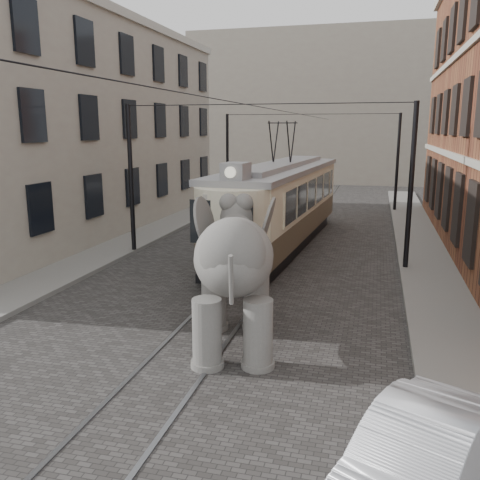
# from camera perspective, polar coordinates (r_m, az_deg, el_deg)

# --- Properties ---
(ground) EXTENTS (120.00, 120.00, 0.00)m
(ground) POSITION_cam_1_polar(r_m,az_deg,el_deg) (14.54, -2.15, -8.17)
(ground) COLOR #3F3C3A
(tram_rails) EXTENTS (1.54, 80.00, 0.02)m
(tram_rails) POSITION_cam_1_polar(r_m,az_deg,el_deg) (14.54, -2.15, -8.13)
(tram_rails) COLOR slate
(tram_rails) RESTS_ON ground
(sidewalk_right) EXTENTS (2.00, 60.00, 0.15)m
(sidewalk_right) POSITION_cam_1_polar(r_m,az_deg,el_deg) (14.09, 22.24, -9.47)
(sidewalk_right) COLOR slate
(sidewalk_right) RESTS_ON ground
(sidewalk_left) EXTENTS (2.00, 60.00, 0.15)m
(sidewalk_left) POSITION_cam_1_polar(r_m,az_deg,el_deg) (17.46, -23.11, -5.39)
(sidewalk_left) COLOR slate
(sidewalk_left) RESTS_ON ground
(stucco_building) EXTENTS (7.00, 24.00, 10.00)m
(stucco_building) POSITION_cam_1_polar(r_m,az_deg,el_deg) (27.48, -18.65, 11.48)
(stucco_building) COLOR gray
(stucco_building) RESTS_ON ground
(distant_block) EXTENTS (28.00, 10.00, 14.00)m
(distant_block) POSITION_cam_1_polar(r_m,az_deg,el_deg) (53.21, 10.84, 14.12)
(distant_block) COLOR gray
(distant_block) RESTS_ON ground
(catenary) EXTENTS (11.00, 30.20, 6.00)m
(catenary) POSITION_cam_1_polar(r_m,az_deg,el_deg) (18.62, 1.69, 5.86)
(catenary) COLOR black
(catenary) RESTS_ON ground
(tram) EXTENTS (3.68, 13.65, 5.35)m
(tram) POSITION_cam_1_polar(r_m,az_deg,el_deg) (22.35, 4.61, 6.06)
(tram) COLOR beige
(tram) RESTS_ON ground
(elephant) EXTENTS (4.32, 6.16, 3.42)m
(elephant) POSITION_cam_1_polar(r_m,az_deg,el_deg) (11.92, -0.68, -4.13)
(elephant) COLOR #5F5C58
(elephant) RESTS_ON ground
(parked_car) EXTENTS (2.81, 4.19, 1.30)m
(parked_car) POSITION_cam_1_polar(r_m,az_deg,el_deg) (7.96, 18.97, -22.20)
(parked_car) COLOR silver
(parked_car) RESTS_ON ground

